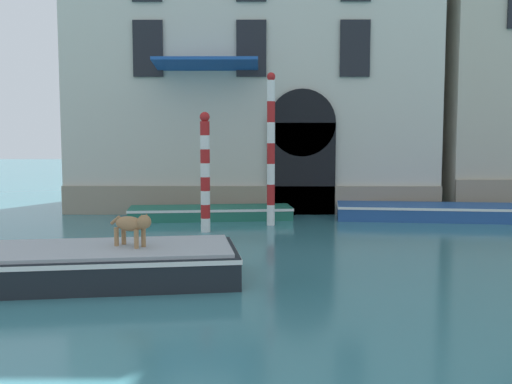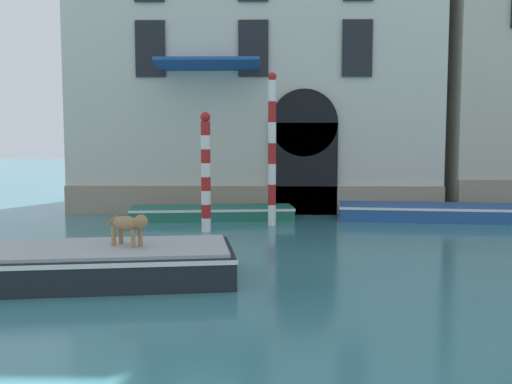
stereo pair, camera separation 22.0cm
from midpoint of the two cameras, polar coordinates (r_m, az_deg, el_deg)
boat_foreground at (r=11.51m, az=-20.42°, el=-6.53°), size 7.32×3.24×0.63m
dog_on_deck at (r=11.10m, az=-12.25°, el=-3.05°), size 0.84×0.58×0.62m
boat_moored_near_palazzo at (r=18.87m, az=-4.67°, el=-1.96°), size 5.19×1.90×0.40m
boat_moored_far at (r=19.55m, az=16.95°, el=-1.81°), size 6.61×2.33×0.48m
mooring_pole_0 at (r=16.32m, az=-5.25°, el=1.94°), size 0.27×0.27×3.27m
mooring_pole_2 at (r=17.43m, az=1.07°, el=4.12°), size 0.24×0.24×4.44m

